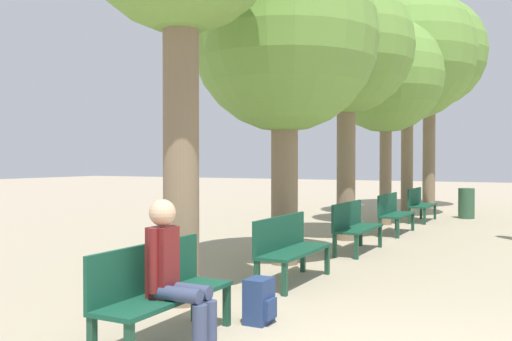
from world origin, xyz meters
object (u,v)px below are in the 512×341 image
at_px(bench_row_0, 158,286).
at_px(person_seated, 174,270).
at_px(bench_row_4, 419,202).
at_px(bench_row_1, 288,244).
at_px(tree_row_5, 429,54).
at_px(tree_row_1, 285,41).
at_px(bench_row_3, 393,211).
at_px(tree_row_4, 408,54).
at_px(trash_bin, 466,203).
at_px(bench_row_2, 354,223).
at_px(tree_row_2, 346,49).
at_px(tree_row_3, 386,76).
at_px(backpack, 260,301).

height_order(bench_row_0, person_seated, person_seated).
bearing_deg(bench_row_4, bench_row_1, -90.00).
bearing_deg(tree_row_5, tree_row_1, -90.00).
height_order(bench_row_0, tree_row_1, tree_row_1).
height_order(bench_row_0, bench_row_3, same).
xyz_separation_m(tree_row_4, trash_bin, (1.59, 0.11, -4.18)).
relative_size(bench_row_0, bench_row_2, 1.00).
height_order(tree_row_2, trash_bin, tree_row_2).
height_order(bench_row_3, tree_row_4, tree_row_4).
bearing_deg(tree_row_5, tree_row_3, -90.00).
bearing_deg(tree_row_5, person_seated, -87.00).
xyz_separation_m(bench_row_0, person_seated, (0.23, -0.09, 0.18)).
relative_size(tree_row_4, trash_bin, 7.87).
bearing_deg(bench_row_4, backpack, -87.08).
relative_size(tree_row_1, backpack, 11.08).
bearing_deg(tree_row_1, bench_row_2, 69.52).
xyz_separation_m(bench_row_1, bench_row_2, (0.00, 2.78, 0.00)).
distance_m(tree_row_1, tree_row_2, 2.99).
relative_size(tree_row_2, tree_row_4, 0.80).
bearing_deg(bench_row_4, person_seated, -88.83).
bearing_deg(bench_row_0, tree_row_1, 98.55).
distance_m(bench_row_2, trash_bin, 6.97).
relative_size(tree_row_1, tree_row_2, 0.94).
relative_size(bench_row_3, tree_row_1, 0.31).
distance_m(tree_row_1, tree_row_3, 6.03).
relative_size(bench_row_2, trash_bin, 1.83).
bearing_deg(tree_row_3, bench_row_4, 62.06).
bearing_deg(bench_row_4, trash_bin, 53.53).
bearing_deg(bench_row_1, trash_bin, 84.12).
height_order(tree_row_3, tree_row_4, tree_row_4).
xyz_separation_m(tree_row_2, tree_row_5, (0.00, 8.70, 1.33)).
bearing_deg(tree_row_2, tree_row_4, 90.00).
bearing_deg(bench_row_1, tree_row_1, 116.71).
bearing_deg(tree_row_3, bench_row_0, -86.59).
relative_size(bench_row_3, tree_row_5, 0.22).
xyz_separation_m(tree_row_1, tree_row_2, (0.00, 2.96, 0.39)).
height_order(bench_row_0, bench_row_4, same).
distance_m(tree_row_2, tree_row_5, 8.80).
relative_size(bench_row_4, trash_bin, 1.83).
xyz_separation_m(bench_row_3, tree_row_1, (-0.60, -4.37, 2.92)).
xyz_separation_m(bench_row_1, tree_row_5, (-0.60, 12.85, 4.65)).
bearing_deg(trash_bin, bench_row_0, -94.57).
relative_size(tree_row_4, person_seated, 5.14).
relative_size(bench_row_2, bench_row_3, 1.00).
distance_m(tree_row_1, backpack, 4.54).
distance_m(tree_row_5, person_seated, 16.36).
distance_m(bench_row_0, tree_row_3, 10.49).
xyz_separation_m(person_seated, backpack, (0.29, 1.02, -0.45)).
xyz_separation_m(tree_row_3, backpack, (1.11, -9.05, -3.45)).
bearing_deg(trash_bin, bench_row_1, -95.88).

